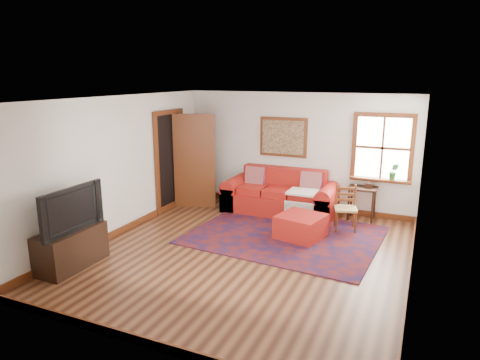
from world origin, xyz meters
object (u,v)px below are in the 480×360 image
at_px(red_ottoman, 301,227).
at_px(ladder_back_chair, 346,206).
at_px(side_table, 362,193).
at_px(media_cabinet, 71,248).
at_px(red_leather_sofa, 280,198).

xyz_separation_m(red_ottoman, ladder_back_chair, (0.64, 0.75, 0.25)).
height_order(side_table, media_cabinet, side_table).
height_order(red_leather_sofa, red_ottoman, red_leather_sofa).
bearing_deg(ladder_back_chair, red_leather_sofa, 160.27).
bearing_deg(ladder_back_chair, side_table, 74.91).
relative_size(red_ottoman, ladder_back_chair, 0.87).
xyz_separation_m(red_leather_sofa, side_table, (1.65, 0.20, 0.25)).
bearing_deg(media_cabinet, ladder_back_chair, 43.28).
relative_size(red_ottoman, media_cabinet, 0.69).
relative_size(side_table, ladder_back_chair, 0.79).
relative_size(ladder_back_chair, media_cabinet, 0.79).
bearing_deg(red_ottoman, red_leather_sofa, 134.61).
distance_m(side_table, ladder_back_chair, 0.75).
relative_size(red_ottoman, side_table, 1.10).
bearing_deg(side_table, red_leather_sofa, -173.13).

